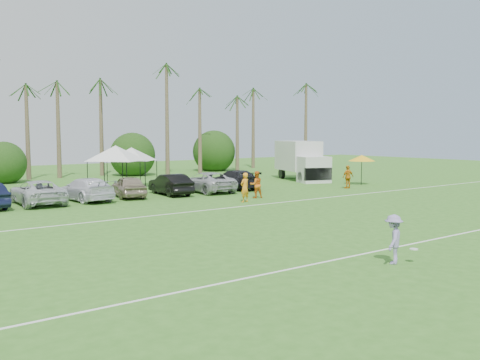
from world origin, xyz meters
TOP-DOWN VIEW (x-y plane):
  - ground at (0.00, 0.00)m, footprint 120.00×120.00m
  - field_lines at (0.00, 8.00)m, footprint 80.00×12.10m
  - palm_tree_4 at (-4.00, 38.00)m, footprint 2.40×2.40m
  - palm_tree_5 at (0.00, 38.00)m, footprint 2.40×2.40m
  - palm_tree_6 at (4.00, 38.00)m, footprint 2.40×2.40m
  - palm_tree_7 at (8.00, 38.00)m, footprint 2.40×2.40m
  - palm_tree_8 at (13.00, 38.00)m, footprint 2.40×2.40m
  - palm_tree_9 at (18.00, 38.00)m, footprint 2.40×2.40m
  - palm_tree_10 at (23.00, 38.00)m, footprint 2.40×2.40m
  - palm_tree_11 at (27.00, 38.00)m, footprint 2.40×2.40m
  - bush_tree_2 at (6.00, 39.00)m, footprint 4.00×4.00m
  - bush_tree_3 at (16.00, 39.00)m, footprint 4.00×4.00m
  - sideline_player_a at (2.53, 15.44)m, footprint 0.71×0.54m
  - sideline_player_b at (4.35, 16.61)m, footprint 1.01×0.90m
  - sideline_player_c at (13.54, 17.06)m, footprint 1.05×0.53m
  - box_truck at (15.66, 24.30)m, footprint 4.55×7.11m
  - canopy_tent_left at (-1.03, 26.00)m, footprint 4.70×4.70m
  - canopy_tent_right at (1.25, 28.19)m, footprint 4.37×4.37m
  - market_umbrella at (16.47, 18.25)m, footprint 2.15×2.15m
  - frisbee_player at (-2.92, 0.55)m, footprint 1.30×1.01m
  - parked_car_2 at (-7.74, 21.92)m, footprint 2.58×5.20m
  - parked_car_3 at (-4.88, 21.85)m, footprint 2.37×5.02m
  - parked_car_4 at (-2.01, 21.90)m, footprint 2.50×4.41m
  - parked_car_5 at (0.85, 21.47)m, footprint 1.87×4.41m
  - parked_car_6 at (3.72, 21.43)m, footprint 2.59×5.20m
  - parked_car_7 at (6.58, 21.92)m, footprint 2.59×5.09m

SIDE VIEW (x-z plane):
  - ground at x=0.00m, z-range 0.00..0.00m
  - field_lines at x=0.00m, z-range 0.00..0.01m
  - parked_car_2 at x=-7.74m, z-range 0.00..1.42m
  - parked_car_3 at x=-4.88m, z-range 0.00..1.42m
  - parked_car_4 at x=-2.01m, z-range 0.00..1.42m
  - parked_car_5 at x=0.85m, z-range 0.00..1.42m
  - parked_car_6 at x=3.72m, z-range 0.00..1.42m
  - parked_car_7 at x=6.58m, z-range 0.00..1.42m
  - frisbee_player at x=-2.92m, z-range 0.00..1.58m
  - sideline_player_b at x=4.35m, z-range 0.00..1.72m
  - sideline_player_c at x=13.54m, z-range 0.00..1.73m
  - sideline_player_a at x=2.53m, z-range 0.00..1.77m
  - bush_tree_2 at x=6.00m, z-range -0.20..3.80m
  - bush_tree_3 at x=16.00m, z-range -0.20..3.80m
  - box_truck at x=15.66m, z-range 0.12..3.55m
  - market_umbrella at x=16.47m, z-range 0.95..3.35m
  - canopy_tent_right at x=1.25m, z-range 1.26..4.80m
  - canopy_tent_left at x=-1.03m, z-range 1.36..5.17m
  - palm_tree_4 at x=-4.00m, z-range 3.03..11.93m
  - palm_tree_8 at x=13.00m, z-range 3.03..11.93m
  - palm_tree_5 at x=0.00m, z-range 3.40..13.30m
  - palm_tree_9 at x=18.00m, z-range 3.40..13.30m
  - palm_tree_6 at x=4.00m, z-range 3.76..14.66m
  - palm_tree_10 at x=23.00m, z-range 3.76..14.66m
  - palm_tree_7 at x=8.00m, z-range 4.11..16.01m
  - palm_tree_11 at x=27.00m, z-range 4.11..16.01m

